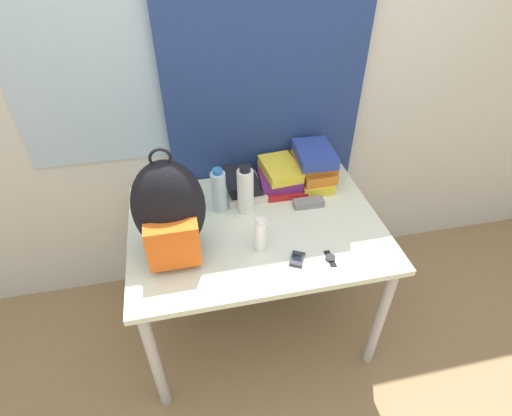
# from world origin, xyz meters

# --- Properties ---
(ground_plane) EXTENTS (12.00, 12.00, 0.00)m
(ground_plane) POSITION_xyz_m (0.00, 0.00, 0.00)
(ground_plane) COLOR #8C704C
(wall_back) EXTENTS (6.00, 0.06, 2.50)m
(wall_back) POSITION_xyz_m (-0.00, 0.94, 1.25)
(wall_back) COLOR beige
(wall_back) RESTS_ON ground_plane
(curtain_blue) EXTENTS (1.01, 0.04, 2.50)m
(curtain_blue) POSITION_xyz_m (0.15, 0.88, 1.25)
(curtain_blue) COLOR navy
(curtain_blue) RESTS_ON ground_plane
(desk) EXTENTS (1.18, 0.85, 0.75)m
(desk) POSITION_xyz_m (0.00, 0.43, 0.67)
(desk) COLOR silver
(desk) RESTS_ON ground_plane
(backpack) EXTENTS (0.30, 0.28, 0.50)m
(backpack) POSITION_xyz_m (-0.38, 0.34, 0.97)
(backpack) COLOR black
(backpack) RESTS_ON desk
(book_stack_left) EXTENTS (0.21, 0.27, 0.10)m
(book_stack_left) POSITION_xyz_m (-0.01, 0.70, 0.80)
(book_stack_left) COLOR silver
(book_stack_left) RESTS_ON desk
(book_stack_center) EXTENTS (0.24, 0.27, 0.14)m
(book_stack_center) POSITION_xyz_m (0.19, 0.70, 0.82)
(book_stack_center) COLOR red
(book_stack_center) RESTS_ON desk
(book_stack_right) EXTENTS (0.21, 0.28, 0.20)m
(book_stack_right) POSITION_xyz_m (0.37, 0.70, 0.86)
(book_stack_right) COLOR yellow
(book_stack_right) RESTS_ON desk
(water_bottle) EXTENTS (0.07, 0.07, 0.24)m
(water_bottle) POSITION_xyz_m (-0.15, 0.57, 0.87)
(water_bottle) COLOR silver
(water_bottle) RESTS_ON desk
(sports_bottle) EXTENTS (0.08, 0.08, 0.25)m
(sports_bottle) POSITION_xyz_m (-0.03, 0.54, 0.88)
(sports_bottle) COLOR white
(sports_bottle) RESTS_ON desk
(sunscreen_bottle) EXTENTS (0.06, 0.06, 0.17)m
(sunscreen_bottle) POSITION_xyz_m (-0.02, 0.27, 0.83)
(sunscreen_bottle) COLOR white
(sunscreen_bottle) RESTS_ON desk
(cell_phone) EXTENTS (0.09, 0.10, 0.02)m
(cell_phone) POSITION_xyz_m (0.12, 0.16, 0.76)
(cell_phone) COLOR #2D2D33
(cell_phone) RESTS_ON desk
(sunglasses_case) EXTENTS (0.15, 0.06, 0.04)m
(sunglasses_case) POSITION_xyz_m (0.29, 0.51, 0.77)
(sunglasses_case) COLOR gray
(sunglasses_case) RESTS_ON desk
(wristwatch) EXTENTS (0.04, 0.10, 0.01)m
(wristwatch) POSITION_xyz_m (0.26, 0.14, 0.76)
(wristwatch) COLOR black
(wristwatch) RESTS_ON desk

